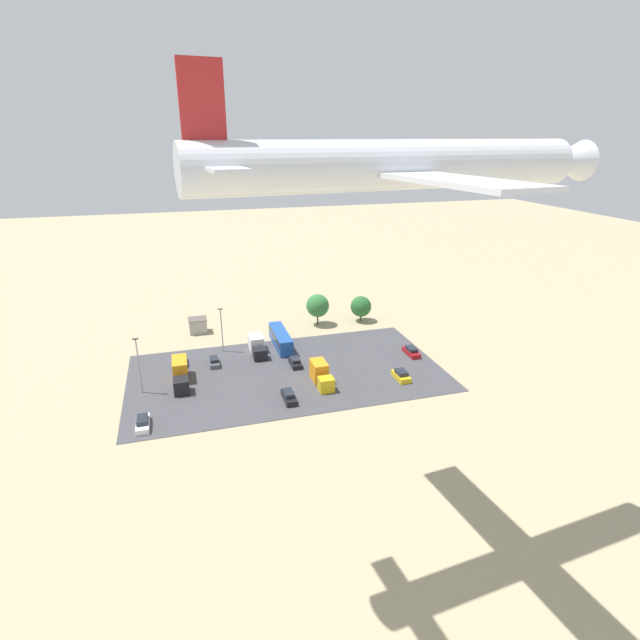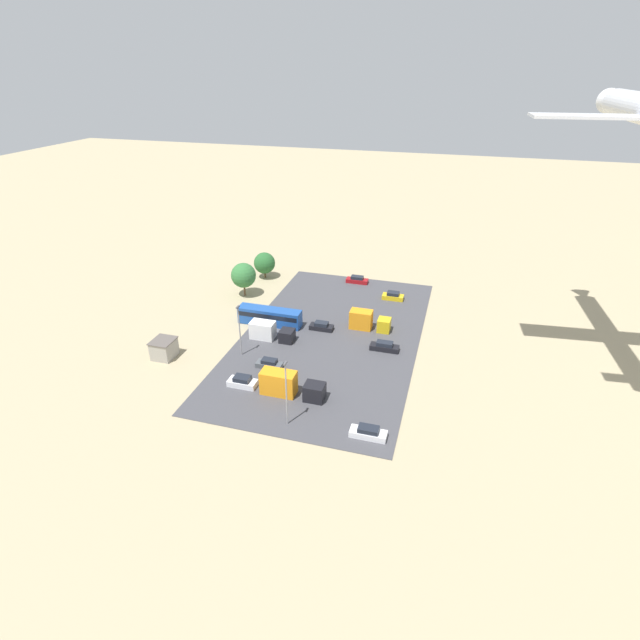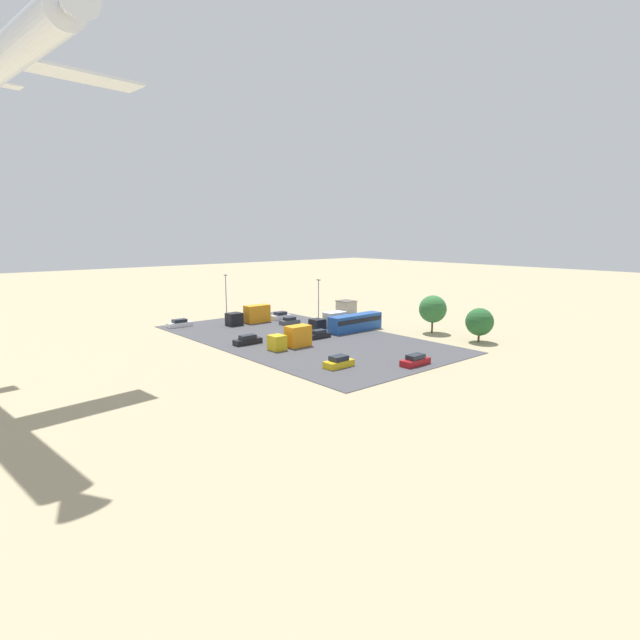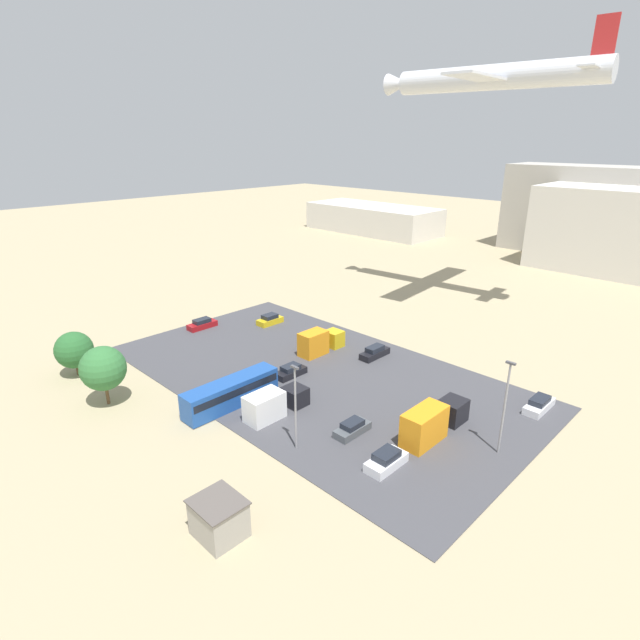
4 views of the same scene
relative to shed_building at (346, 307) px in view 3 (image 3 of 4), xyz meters
The scene contains 19 objects.
ground_plane 20.13m from the shed_building, 134.28° to the left, with size 400.00×400.00×0.00m, color tan.
parking_lot_surface 28.03m from the shed_building, 120.04° to the left, with size 54.49×30.13×0.08m.
shed_building is the anchor object (origin of this frame).
bus 19.68m from the shed_building, 141.38° to the left, with size 2.62×11.67×3.06m.
parked_car_0 36.04m from the shed_building, 109.58° to the left, with size 1.70×4.80×1.56m.
parked_car_1 16.05m from the shed_building, 75.55° to the left, with size 1.99×4.31×1.61m.
parked_car_2 36.99m from the shed_building, 74.55° to the left, with size 1.81×4.76×1.49m.
parked_car_3 27.14m from the shed_building, 126.21° to the left, with size 1.79×4.22×1.46m.
parked_car_4 17.60m from the shed_building, 95.96° to the left, with size 1.72×4.16×1.42m.
parked_car_5 45.62m from the shed_building, 135.13° to the left, with size 1.97×4.24×1.58m.
parked_car_6 45.09m from the shed_building, 148.71° to the left, with size 1.79×4.69×1.52m.
parked_truck_0 35.05m from the shed_building, 122.10° to the left, with size 2.42×7.26×3.37m.
parked_truck_1 17.58m from the shed_building, 126.04° to the left, with size 2.52×7.70×3.01m.
parked_truck_2 23.23m from the shed_building, 79.66° to the left, with size 2.46×9.37×3.56m.
tree_near_shed 35.95m from the shed_building, behind, with size 4.67×4.67×5.79m.
tree_apron_mid 26.07m from the shed_building, behind, with size 5.04×5.04×6.96m.
light_pole_lot_centre 27.17m from the shed_building, 67.38° to the left, with size 0.90×0.28×9.59m.
light_pole_lot_edge 12.86m from the shed_building, 109.10° to the left, with size 0.90×0.28×8.81m.
airplane 75.69m from the shed_building, 103.57° to the left, with size 36.42×30.00×8.77m.
Camera 3 is at (-66.91, 62.87, 18.21)m, focal length 28.00 mm.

